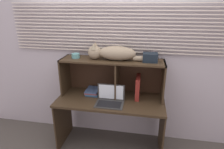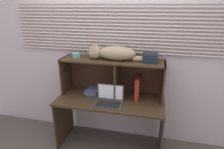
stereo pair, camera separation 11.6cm
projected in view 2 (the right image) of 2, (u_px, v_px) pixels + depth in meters
name	position (u px, v px, depth m)	size (l,w,h in m)	color
back_panel_with_blinds	(116.00, 55.00, 2.67)	(4.40, 0.08, 2.50)	#B3ACB7
desk	(110.00, 109.00, 2.58)	(1.42, 0.62, 0.75)	#362819
hutch_shelf_unit	(113.00, 71.00, 2.56)	(1.36, 0.35, 0.51)	#362819
cat	(112.00, 53.00, 2.44)	(0.81, 0.20, 0.22)	gray
laptop	(109.00, 99.00, 2.42)	(0.35, 0.24, 0.23)	#313131
binder_upright	(138.00, 88.00, 2.52)	(0.05, 0.27, 0.30)	maroon
book_stack	(93.00, 91.00, 2.69)	(0.19, 0.25, 0.07)	#2E5075
small_basket	(76.00, 55.00, 2.56)	(0.11, 0.11, 0.06)	#569294
storage_box	(150.00, 58.00, 2.35)	(0.18, 0.15, 0.11)	black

